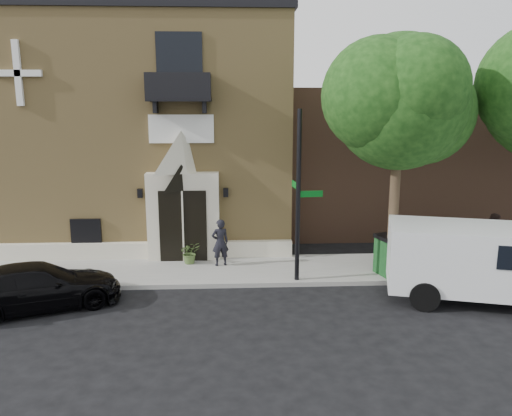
{
  "coord_description": "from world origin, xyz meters",
  "views": [
    {
      "loc": [
        0.75,
        -15.08,
        5.79
      ],
      "look_at": [
        1.61,
        2.0,
        2.19
      ],
      "focal_mm": 35.0,
      "sensor_mm": 36.0,
      "label": 1
    }
  ],
  "objects": [
    {
      "name": "street_sign",
      "position": [
        2.87,
        0.3,
        2.91
      ],
      "size": [
        0.9,
        0.87,
        5.48
      ],
      "rotation": [
        0.0,
        0.0,
        0.11
      ],
      "color": "black",
      "rests_on": "sidewalk"
    },
    {
      "name": "fire_hydrant",
      "position": [
        6.51,
        0.2,
        0.51
      ],
      "size": [
        0.41,
        0.33,
        0.73
      ],
      "color": "#AB240E",
      "rests_on": "sidewalk"
    },
    {
      "name": "black_sedan",
      "position": [
        -4.8,
        -1.31,
        0.66
      ],
      "size": [
        4.91,
        3.39,
        1.32
      ],
      "primitive_type": "imported",
      "rotation": [
        0.0,
        0.0,
        1.95
      ],
      "color": "black",
      "rests_on": "ground"
    },
    {
      "name": "street_tree_left",
      "position": [
        6.03,
        0.35,
        5.87
      ],
      "size": [
        4.97,
        4.38,
        7.77
      ],
      "color": "#38281C",
      "rests_on": "sidewalk"
    },
    {
      "name": "ground",
      "position": [
        0.0,
        0.0,
        0.0
      ],
      "size": [
        120.0,
        120.0,
        0.0
      ],
      "primitive_type": "plane",
      "color": "black",
      "rests_on": "ground"
    },
    {
      "name": "cargo_van",
      "position": [
        8.4,
        -1.54,
        1.27
      ],
      "size": [
        5.96,
        3.63,
        2.28
      ],
      "rotation": [
        0.0,
        0.0,
        -0.27
      ],
      "color": "silver",
      "rests_on": "ground"
    },
    {
      "name": "dumpster",
      "position": [
        6.68,
        0.73,
        0.83
      ],
      "size": [
        2.3,
        1.7,
        1.34
      ],
      "rotation": [
        0.0,
        0.0,
        0.29
      ],
      "color": "#103C18",
      "rests_on": "sidewalk"
    },
    {
      "name": "planter",
      "position": [
        -0.75,
        2.17,
        0.55
      ],
      "size": [
        0.89,
        0.84,
        0.8
      ],
      "primitive_type": "imported",
      "rotation": [
        0.0,
        0.0,
        0.38
      ],
      "color": "#49632F",
      "rests_on": "sidewalk"
    },
    {
      "name": "neighbour_building",
      "position": [
        12.0,
        9.0,
        3.2
      ],
      "size": [
        18.0,
        8.0,
        6.4
      ],
      "primitive_type": "cube",
      "color": "brown",
      "rests_on": "ground"
    },
    {
      "name": "sidewalk",
      "position": [
        1.0,
        1.5,
        0.07
      ],
      "size": [
        42.0,
        3.0,
        0.15
      ],
      "primitive_type": "cube",
      "color": "gray",
      "rests_on": "ground"
    },
    {
      "name": "pedestrian_near",
      "position": [
        0.34,
        1.88,
        0.99
      ],
      "size": [
        0.69,
        0.55,
        1.67
      ],
      "primitive_type": "imported",
      "rotation": [
        0.0,
        0.0,
        3.41
      ],
      "color": "black",
      "rests_on": "sidewalk"
    },
    {
      "name": "pedestrian_far",
      "position": [
        10.28,
        2.01,
        1.02
      ],
      "size": [
        0.77,
        0.93,
        1.75
      ],
      "primitive_type": "imported",
      "rotation": [
        0.0,
        0.0,
        1.44
      ],
      "color": "black",
      "rests_on": "sidewalk"
    },
    {
      "name": "church",
      "position": [
        -2.99,
        7.95,
        4.63
      ],
      "size": [
        12.2,
        11.01,
        9.3
      ],
      "color": "tan",
      "rests_on": "ground"
    }
  ]
}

